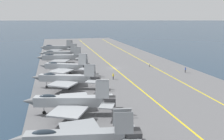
{
  "coord_description": "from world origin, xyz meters",
  "views": [
    {
      "loc": [
        -75.24,
        19.96,
        17.45
      ],
      "look_at": [
        -13.28,
        4.13,
        2.9
      ],
      "focal_mm": 38.0,
      "sensor_mm": 36.0,
      "label": 1
    }
  ],
  "objects_px": {
    "parked_jet_nearest": "(78,138)",
    "parked_jet_sixth": "(60,53)",
    "parked_jet_third": "(67,78)",
    "crew_white_vest": "(150,64)",
    "parked_jet_fourth": "(66,66)",
    "parked_jet_seventh": "(58,48)",
    "parked_jet_second": "(71,101)",
    "crew_blue_vest": "(185,69)",
    "parked_jet_fifth": "(61,57)",
    "crew_yellow_vest": "(113,76)"
  },
  "relations": [
    {
      "from": "parked_jet_nearest",
      "to": "parked_jet_sixth",
      "type": "bearing_deg",
      "value": -0.54
    },
    {
      "from": "parked_jet_third",
      "to": "crew_white_vest",
      "type": "height_order",
      "value": "parked_jet_third"
    },
    {
      "from": "parked_jet_fourth",
      "to": "parked_jet_seventh",
      "type": "height_order",
      "value": "parked_jet_fourth"
    },
    {
      "from": "parked_jet_nearest",
      "to": "parked_jet_sixth",
      "type": "xyz_separation_m",
      "value": [
        70.93,
        -0.67,
        -0.01
      ]
    },
    {
      "from": "parked_jet_nearest",
      "to": "parked_jet_second",
      "type": "height_order",
      "value": "parked_jet_second"
    },
    {
      "from": "parked_jet_nearest",
      "to": "parked_jet_seventh",
      "type": "relative_size",
      "value": 0.98
    },
    {
      "from": "parked_jet_nearest",
      "to": "parked_jet_second",
      "type": "distance_m",
      "value": 13.01
    },
    {
      "from": "parked_jet_nearest",
      "to": "crew_blue_vest",
      "type": "bearing_deg",
      "value": -45.42
    },
    {
      "from": "parked_jet_fourth",
      "to": "crew_blue_vest",
      "type": "bearing_deg",
      "value": -99.28
    },
    {
      "from": "parked_jet_fifth",
      "to": "parked_jet_third",
      "type": "bearing_deg",
      "value": -179.9
    },
    {
      "from": "parked_jet_nearest",
      "to": "parked_jet_seventh",
      "type": "xyz_separation_m",
      "value": [
        86.42,
        -0.09,
        0.29
      ]
    },
    {
      "from": "parked_jet_third",
      "to": "crew_yellow_vest",
      "type": "distance_m",
      "value": 13.98
    },
    {
      "from": "parked_jet_third",
      "to": "parked_jet_seventh",
      "type": "bearing_deg",
      "value": 0.42
    },
    {
      "from": "parked_jet_second",
      "to": "crew_yellow_vest",
      "type": "height_order",
      "value": "parked_jet_second"
    },
    {
      "from": "parked_jet_fourth",
      "to": "parked_jet_nearest",
      "type": "bearing_deg",
      "value": 178.46
    },
    {
      "from": "parked_jet_fourth",
      "to": "parked_jet_third",
      "type": "bearing_deg",
      "value": 177.33
    },
    {
      "from": "parked_jet_fifth",
      "to": "parked_jet_sixth",
      "type": "height_order",
      "value": "parked_jet_fifth"
    },
    {
      "from": "parked_jet_fourth",
      "to": "parked_jet_fifth",
      "type": "bearing_deg",
      "value": 2.56
    },
    {
      "from": "parked_jet_fifth",
      "to": "crew_yellow_vest",
      "type": "bearing_deg",
      "value": -151.1
    },
    {
      "from": "parked_jet_second",
      "to": "parked_jet_seventh",
      "type": "xyz_separation_m",
      "value": [
        73.41,
        0.14,
        0.13
      ]
    },
    {
      "from": "crew_yellow_vest",
      "to": "parked_jet_seventh",
      "type": "bearing_deg",
      "value": 14.31
    },
    {
      "from": "parked_jet_third",
      "to": "parked_jet_nearest",
      "type": "bearing_deg",
      "value": 178.99
    },
    {
      "from": "parked_jet_third",
      "to": "crew_blue_vest",
      "type": "relative_size",
      "value": 9.52
    },
    {
      "from": "parked_jet_seventh",
      "to": "crew_yellow_vest",
      "type": "distance_m",
      "value": 53.93
    },
    {
      "from": "parked_jet_second",
      "to": "crew_yellow_vest",
      "type": "relative_size",
      "value": 9.15
    },
    {
      "from": "parked_jet_fourth",
      "to": "parked_jet_seventh",
      "type": "bearing_deg",
      "value": 1.37
    },
    {
      "from": "parked_jet_fourth",
      "to": "crew_yellow_vest",
      "type": "distance_m",
      "value": 14.91
    },
    {
      "from": "parked_jet_nearest",
      "to": "parked_jet_third",
      "type": "relative_size",
      "value": 0.98
    },
    {
      "from": "parked_jet_third",
      "to": "crew_yellow_vest",
      "type": "xyz_separation_m",
      "value": [
        5.17,
        -12.9,
        -1.5
      ]
    },
    {
      "from": "parked_jet_second",
      "to": "crew_blue_vest",
      "type": "xyz_separation_m",
      "value": [
        23.61,
        -36.92,
        -1.46
      ]
    },
    {
      "from": "crew_yellow_vest",
      "to": "parked_jet_fifth",
      "type": "bearing_deg",
      "value": 28.9
    },
    {
      "from": "parked_jet_third",
      "to": "parked_jet_seventh",
      "type": "xyz_separation_m",
      "value": [
        57.4,
        0.42,
        0.08
      ]
    },
    {
      "from": "parked_jet_fifth",
      "to": "crew_white_vest",
      "type": "bearing_deg",
      "value": -109.6
    },
    {
      "from": "parked_jet_sixth",
      "to": "crew_white_vest",
      "type": "relative_size",
      "value": 9.9
    },
    {
      "from": "parked_jet_nearest",
      "to": "crew_yellow_vest",
      "type": "distance_m",
      "value": 36.75
    },
    {
      "from": "parked_jet_sixth",
      "to": "crew_yellow_vest",
      "type": "xyz_separation_m",
      "value": [
        -36.74,
        -12.74,
        -1.28
      ]
    },
    {
      "from": "parked_jet_fifth",
      "to": "crew_blue_vest",
      "type": "height_order",
      "value": "parked_jet_fifth"
    },
    {
      "from": "crew_yellow_vest",
      "to": "crew_blue_vest",
      "type": "distance_m",
      "value": 23.87
    },
    {
      "from": "parked_jet_third",
      "to": "parked_jet_fourth",
      "type": "distance_m",
      "value": 13.49
    },
    {
      "from": "crew_white_vest",
      "to": "crew_yellow_vest",
      "type": "bearing_deg",
      "value": 128.45
    },
    {
      "from": "parked_jet_second",
      "to": "parked_jet_sixth",
      "type": "relative_size",
      "value": 0.99
    },
    {
      "from": "parked_jet_seventh",
      "to": "crew_yellow_vest",
      "type": "xyz_separation_m",
      "value": [
        -52.23,
        -13.32,
        -1.58
      ]
    },
    {
      "from": "parked_jet_fourth",
      "to": "crew_white_vest",
      "type": "distance_m",
      "value": 29.09
    },
    {
      "from": "crew_yellow_vest",
      "to": "crew_blue_vest",
      "type": "height_order",
      "value": "crew_yellow_vest"
    },
    {
      "from": "parked_jet_fourth",
      "to": "parked_jet_fifth",
      "type": "xyz_separation_m",
      "value": [
        15.14,
        0.68,
        0.21
      ]
    },
    {
      "from": "parked_jet_nearest",
      "to": "crew_yellow_vest",
      "type": "height_order",
      "value": "parked_jet_nearest"
    },
    {
      "from": "parked_jet_second",
      "to": "crew_white_vest",
      "type": "xyz_separation_m",
      "value": [
        34.19,
        -29.57,
        -1.51
      ]
    },
    {
      "from": "crew_yellow_vest",
      "to": "crew_blue_vest",
      "type": "bearing_deg",
      "value": -84.16
    },
    {
      "from": "parked_jet_sixth",
      "to": "crew_blue_vest",
      "type": "height_order",
      "value": "parked_jet_sixth"
    },
    {
      "from": "parked_jet_fourth",
      "to": "parked_jet_seventh",
      "type": "distance_m",
      "value": 43.93
    }
  ]
}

